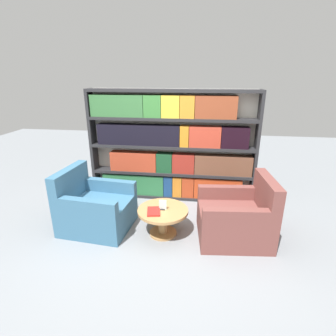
{
  "coord_description": "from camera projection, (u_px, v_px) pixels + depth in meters",
  "views": [
    {
      "loc": [
        0.54,
        -3.01,
        2.17
      ],
      "look_at": [
        0.03,
        0.72,
        0.82
      ],
      "focal_mm": 28.0,
      "sensor_mm": 36.0,
      "label": 1
    }
  ],
  "objects": [
    {
      "name": "ground_plane",
      "position": [
        159.0,
        241.0,
        3.61
      ],
      "size": [
        14.0,
        14.0,
        0.0
      ],
      "primitive_type": "plane",
      "color": "gray"
    },
    {
      "name": "bookshelf",
      "position": [
        171.0,
        148.0,
        4.62
      ],
      "size": [
        2.91,
        0.3,
        1.94
      ],
      "color": "silver",
      "rests_on": "ground_plane"
    },
    {
      "name": "armchair_left",
      "position": [
        95.0,
        209.0,
        3.86
      ],
      "size": [
        1.02,
        0.9,
        0.9
      ],
      "rotation": [
        0.0,
        0.0,
        1.48
      ],
      "color": "#386684",
      "rests_on": "ground_plane"
    },
    {
      "name": "armchair_right",
      "position": [
        237.0,
        218.0,
        3.6
      ],
      "size": [
        1.02,
        0.91,
        0.9
      ],
      "rotation": [
        0.0,
        0.0,
        -1.47
      ],
      "color": "brown",
      "rests_on": "ground_plane"
    },
    {
      "name": "coffee_table",
      "position": [
        163.0,
        216.0,
        3.69
      ],
      "size": [
        0.71,
        0.71,
        0.39
      ],
      "color": "#AD7F4C",
      "rests_on": "ground_plane"
    },
    {
      "name": "table_sign",
      "position": [
        163.0,
        206.0,
        3.63
      ],
      "size": [
        0.1,
        0.06,
        0.14
      ],
      "color": "black",
      "rests_on": "coffee_table"
    },
    {
      "name": "stray_book",
      "position": [
        154.0,
        211.0,
        3.57
      ],
      "size": [
        0.21,
        0.28,
        0.02
      ],
      "color": "maroon",
      "rests_on": "coffee_table"
    }
  ]
}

